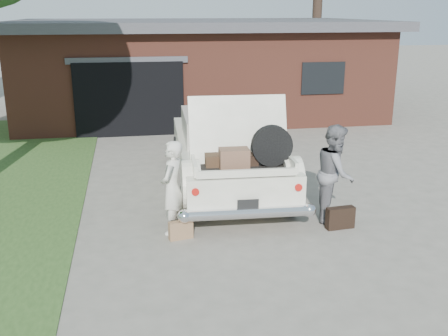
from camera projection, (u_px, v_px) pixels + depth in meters
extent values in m
plane|color=gray|center=(231.00, 243.00, 8.57)|extent=(90.00, 90.00, 0.00)
cube|color=brown|center=(197.00, 71.00, 19.13)|extent=(12.00, 7.00, 3.00)
cube|color=#4C4C51|center=(197.00, 24.00, 18.65)|extent=(12.80, 7.80, 0.30)
cube|color=black|center=(130.00, 99.00, 15.57)|extent=(3.20, 0.30, 2.20)
cube|color=#4C4C51|center=(127.00, 60.00, 15.17)|extent=(3.50, 0.12, 0.18)
cube|color=black|center=(323.00, 78.00, 16.39)|extent=(1.40, 0.08, 1.00)
cylinder|color=#38281E|center=(317.00, 25.00, 24.32)|extent=(0.44, 0.44, 5.95)
cube|color=white|center=(226.00, 156.00, 11.15)|extent=(2.26, 5.35, 0.68)
cube|color=#B8AEA2|center=(224.00, 126.00, 11.28)|extent=(1.84, 2.19, 0.55)
cube|color=black|center=(219.00, 117.00, 12.23)|extent=(1.63, 0.17, 0.46)
cube|color=black|center=(231.00, 137.00, 10.34)|extent=(1.63, 0.17, 0.46)
cylinder|color=black|center=(189.00, 201.00, 9.44)|extent=(0.27, 0.70, 0.69)
cylinder|color=black|center=(289.00, 197.00, 9.67)|extent=(0.27, 0.70, 0.69)
cylinder|color=black|center=(179.00, 150.00, 12.82)|extent=(0.27, 0.70, 0.69)
cylinder|color=black|center=(253.00, 148.00, 13.05)|extent=(0.27, 0.70, 0.69)
cylinder|color=silver|center=(248.00, 213.00, 8.68)|extent=(2.16, 0.30, 0.19)
cylinder|color=#A5140F|center=(195.00, 191.00, 8.53)|extent=(0.13, 0.11, 0.13)
cylinder|color=#A5140F|center=(298.00, 187.00, 8.74)|extent=(0.13, 0.11, 0.13)
cube|color=black|center=(248.00, 205.00, 8.62)|extent=(0.36, 0.04, 0.18)
cube|color=black|center=(241.00, 167.00, 9.16)|extent=(1.68, 1.24, 0.04)
cube|color=white|center=(193.00, 163.00, 9.02)|extent=(0.12, 1.16, 0.19)
cube|color=white|center=(288.00, 159.00, 9.23)|extent=(0.12, 1.16, 0.19)
cube|color=white|center=(247.00, 173.00, 8.59)|extent=(1.68, 0.15, 0.13)
cube|color=white|center=(238.00, 129.00, 9.35)|extent=(1.78, 0.52, 1.16)
cube|color=#47301E|center=(223.00, 159.00, 9.19)|extent=(0.64, 0.43, 0.20)
cube|color=brown|center=(234.00, 159.00, 8.94)|extent=(0.52, 0.36, 0.35)
cube|color=black|center=(241.00, 159.00, 9.23)|extent=(0.59, 0.40, 0.18)
cylinder|color=black|center=(272.00, 146.00, 9.06)|extent=(0.72, 0.20, 0.72)
imported|color=beige|center=(172.00, 188.00, 8.75)|extent=(0.59, 0.69, 1.60)
imported|color=slate|center=(335.00, 173.00, 9.31)|extent=(0.94, 1.04, 1.74)
cube|color=#98704D|center=(181.00, 230.00, 8.67)|extent=(0.42, 0.21, 0.31)
cube|color=black|center=(340.00, 218.00, 9.08)|extent=(0.51, 0.21, 0.39)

